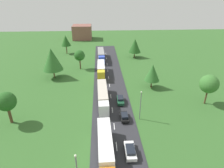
{
  "coord_description": "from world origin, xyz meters",
  "views": [
    {
      "loc": [
        -2.63,
        -8.56,
        27.01
      ],
      "look_at": [
        0.68,
        44.28,
        1.32
      ],
      "focal_mm": 30.83,
      "sensor_mm": 36.0,
      "label": 1
    }
  ],
  "objects": [
    {
      "name": "road",
      "position": [
        0.0,
        24.5,
        0.03
      ],
      "size": [
        10.0,
        140.0,
        0.06
      ],
      "primitive_type": "cube",
      "color": "#2B2B30",
      "rests_on": "ground"
    },
    {
      "name": "tree_oak",
      "position": [
        12.78,
        43.85,
        4.97
      ],
      "size": [
        4.6,
        4.6,
        7.52
      ],
      "color": "#513823",
      "rests_on": "ground"
    },
    {
      "name": "lane_marking_centre",
      "position": [
        0.0,
        21.16,
        0.07
      ],
      "size": [
        0.16,
        121.52,
        0.01
      ],
      "color": "white",
      "rests_on": "road"
    },
    {
      "name": "truck_second",
      "position": [
        -2.32,
        35.61,
        2.18
      ],
      "size": [
        2.81,
        14.7,
        3.64
      ],
      "color": "white",
      "rests_on": "road"
    },
    {
      "name": "tree_elm",
      "position": [
        24.71,
        33.64,
        5.75
      ],
      "size": [
        4.76,
        4.76,
        8.15
      ],
      "color": "#513823",
      "rests_on": "ground"
    },
    {
      "name": "tree_lime",
      "position": [
        -18.58,
        81.84,
        6.16
      ],
      "size": [
        4.41,
        4.41,
        8.62
      ],
      "color": "#513823",
      "rests_on": "ground"
    },
    {
      "name": "truck_fourth",
      "position": [
        -2.34,
        71.41,
        2.22
      ],
      "size": [
        2.89,
        14.67,
        3.75
      ],
      "color": "blue",
      "rests_on": "road"
    },
    {
      "name": "car_third",
      "position": [
        2.54,
        27.9,
        0.82
      ],
      "size": [
        1.78,
        4.14,
        1.46
      ],
      "color": "black",
      "rests_on": "road"
    },
    {
      "name": "tree_birch",
      "position": [
        -10.41,
        61.2,
        5.27
      ],
      "size": [
        3.99,
        3.99,
        7.31
      ],
      "color": "#513823",
      "rests_on": "ground"
    },
    {
      "name": "tree_maple",
      "position": [
        -23.22,
        28.46,
        5.45
      ],
      "size": [
        4.24,
        4.24,
        7.64
      ],
      "color": "#513823",
      "rests_on": "ground"
    },
    {
      "name": "truck_third",
      "position": [
        -2.52,
        54.55,
        2.23
      ],
      "size": [
        2.57,
        12.61,
        3.77
      ],
      "color": "yellow",
      "rests_on": "road"
    },
    {
      "name": "car_fourth",
      "position": [
        2.38,
        35.46,
        0.87
      ],
      "size": [
        1.87,
        4.49,
        1.56
      ],
      "color": "#19472D",
      "rests_on": "road"
    },
    {
      "name": "car_second",
      "position": [
        2.3,
        17.31,
        0.86
      ],
      "size": [
        1.92,
        4.53,
        1.52
      ],
      "color": "white",
      "rests_on": "road"
    },
    {
      "name": "tree_pine",
      "position": [
        -18.69,
        53.37,
        6.63
      ],
      "size": [
        6.72,
        6.72,
        10.33
      ],
      "color": "#513823",
      "rests_on": "ground"
    },
    {
      "name": "lamppost_second",
      "position": [
        6.09,
        27.87,
        4.13
      ],
      "size": [
        0.36,
        0.36,
        7.32
      ],
      "color": "slate",
      "rests_on": "ground"
    },
    {
      "name": "truck_lead",
      "position": [
        -2.2,
        16.89,
        2.21
      ],
      "size": [
        2.8,
        14.04,
        3.78
      ],
      "color": "orange",
      "rests_on": "road"
    },
    {
      "name": "distant_building",
      "position": [
        -13.42,
        112.68,
        4.15
      ],
      "size": [
        11.23,
        10.99,
        8.31
      ],
      "primitive_type": "cube",
      "color": "brown",
      "rests_on": "ground"
    },
    {
      "name": "tree_ash",
      "position": [
        12.61,
        73.87,
        5.33
      ],
      "size": [
        5.35,
        5.35,
        8.28
      ],
      "color": "#513823",
      "rests_on": "ground"
    }
  ]
}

